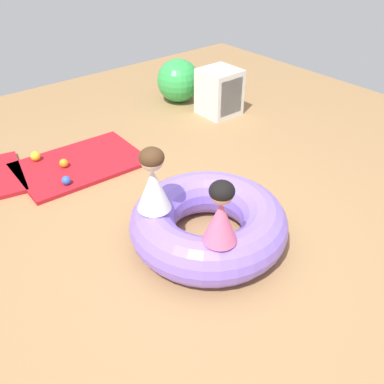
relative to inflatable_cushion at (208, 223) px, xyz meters
name	(u,v)px	position (x,y,z in m)	size (l,w,h in m)	color
ground_plane	(194,239)	(-0.08, 0.08, -0.18)	(8.00, 8.00, 0.00)	#9E7549
gym_mat_far_right	(80,164)	(-0.24, 1.70, -0.16)	(1.22, 0.83, 0.04)	#B21923
inflatable_cushion	(208,223)	(0.00, 0.00, 0.00)	(1.22, 1.22, 0.36)	#8466E0
child_in_white	(153,180)	(-0.34, 0.23, 0.42)	(0.34, 0.34, 0.50)	white
child_in_pink	(221,213)	(-0.21, -0.35, 0.40)	(0.32, 0.32, 0.46)	#E5608E
play_ball_blue	(66,180)	(-0.52, 1.41, -0.10)	(0.08, 0.08, 0.08)	blue
play_ball_orange	(64,163)	(-0.40, 1.71, -0.09)	(0.09, 0.09, 0.09)	orange
play_ball_yellow	(35,156)	(-0.56, 2.02, -0.09)	(0.10, 0.10, 0.10)	yellow
exercise_ball_large	(178,81)	(1.58, 2.41, 0.10)	(0.56, 0.56, 0.56)	green
storage_cube	(221,93)	(1.72, 1.74, 0.10)	(0.44, 0.44, 0.56)	silver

